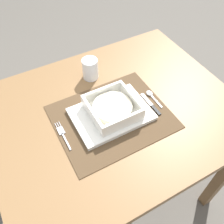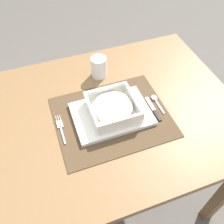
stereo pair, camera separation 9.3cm
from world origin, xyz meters
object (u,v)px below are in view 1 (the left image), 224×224
(dining_table, at_px, (114,125))
(spoon, at_px, (150,94))
(porridge_bowl, at_px, (112,108))
(butter_knife, at_px, (152,105))
(fork, at_px, (62,133))
(drinking_glass, at_px, (89,70))

(dining_table, relative_size, spoon, 9.11)
(porridge_bowl, height_order, spoon, porridge_bowl)
(porridge_bowl, distance_m, butter_knife, 0.17)
(dining_table, relative_size, fork, 7.16)
(dining_table, xyz_separation_m, drinking_glass, (-0.00, 0.22, 0.15))
(drinking_glass, bearing_deg, dining_table, -88.86)
(fork, distance_m, drinking_glass, 0.32)
(butter_knife, bearing_deg, drinking_glass, 120.73)
(butter_knife, bearing_deg, fork, 176.36)
(porridge_bowl, relative_size, drinking_glass, 1.90)
(dining_table, relative_size, drinking_glass, 10.49)
(fork, distance_m, butter_knife, 0.36)
(porridge_bowl, distance_m, drinking_glass, 0.24)
(porridge_bowl, relative_size, butter_knife, 1.37)
(fork, distance_m, spoon, 0.39)
(fork, relative_size, butter_knife, 1.06)
(fork, bearing_deg, drinking_glass, 47.56)
(fork, relative_size, drinking_glass, 1.47)
(spoon, height_order, drinking_glass, drinking_glass)
(dining_table, bearing_deg, porridge_bowl, -133.85)
(drinking_glass, bearing_deg, spoon, -52.49)
(dining_table, distance_m, drinking_glass, 0.26)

